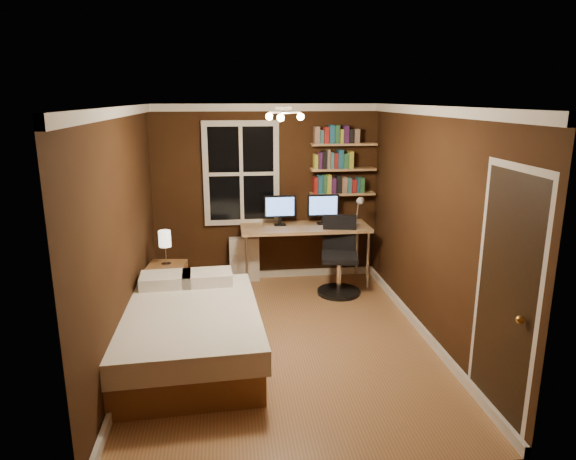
{
  "coord_description": "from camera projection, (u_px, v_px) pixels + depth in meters",
  "views": [
    {
      "loc": [
        -0.57,
        -5.1,
        2.58
      ],
      "look_at": [
        0.11,
        0.45,
        1.14
      ],
      "focal_mm": 32.0,
      "sensor_mm": 36.0,
      "label": 1
    }
  ],
  "objects": [
    {
      "name": "monitor_left",
      "position": [
        280.0,
        210.0,
        7.13
      ],
      "size": [
        0.44,
        0.12,
        0.42
      ],
      "primitive_type": null,
      "color": "black",
      "rests_on": "desk"
    },
    {
      "name": "bookshelf_upper",
      "position": [
        344.0,
        144.0,
        7.15
      ],
      "size": [
        0.92,
        0.22,
        0.03
      ],
      "primitive_type": "cube",
      "color": "tan",
      "rests_on": "wall_back"
    },
    {
      "name": "bookshelf_lower",
      "position": [
        342.0,
        194.0,
        7.33
      ],
      "size": [
        0.92,
        0.22,
        0.03
      ],
      "primitive_type": "cube",
      "color": "tan",
      "rests_on": "wall_back"
    },
    {
      "name": "bedside_lamp",
      "position": [
        165.0,
        248.0,
        6.34
      ],
      "size": [
        0.15,
        0.15,
        0.44
      ],
      "primitive_type": null,
      "color": "white",
      "rests_on": "nightstand"
    },
    {
      "name": "floor",
      "position": [
        283.0,
        341.0,
        5.61
      ],
      "size": [
        4.2,
        4.2,
        0.0
      ],
      "primitive_type": "plane",
      "color": "brown",
      "rests_on": "ground"
    },
    {
      "name": "bookshelf_middle",
      "position": [
        343.0,
        169.0,
        7.24
      ],
      "size": [
        0.92,
        0.22,
        0.03
      ],
      "primitive_type": "cube",
      "color": "tan",
      "rests_on": "wall_back"
    },
    {
      "name": "window",
      "position": [
        241.0,
        174.0,
        7.17
      ],
      "size": [
        1.06,
        0.06,
        1.46
      ],
      "primitive_type": "cube",
      "color": "silver",
      "rests_on": "wall_back"
    },
    {
      "name": "radiator",
      "position": [
        244.0,
        259.0,
        7.4
      ],
      "size": [
        0.43,
        0.15,
        0.64
      ],
      "primitive_type": "cube",
      "color": "silver",
      "rests_on": "ground"
    },
    {
      "name": "office_chair",
      "position": [
        339.0,
        264.0,
        6.91
      ],
      "size": [
        0.58,
        0.58,
        1.05
      ],
      "rotation": [
        0.0,
        0.0,
        -0.18
      ],
      "color": "black",
      "rests_on": "ground"
    },
    {
      "name": "desk",
      "position": [
        305.0,
        230.0,
        7.15
      ],
      "size": [
        1.78,
        0.67,
        0.85
      ],
      "color": "tan",
      "rests_on": "ground"
    },
    {
      "name": "bed",
      "position": [
        187.0,
        332.0,
        5.16
      ],
      "size": [
        1.53,
        2.05,
        0.67
      ],
      "rotation": [
        0.0,
        0.0,
        0.05
      ],
      "color": "brown",
      "rests_on": "ground"
    },
    {
      "name": "monitor_right",
      "position": [
        323.0,
        209.0,
        7.2
      ],
      "size": [
        0.44,
        0.12,
        0.42
      ],
      "primitive_type": null,
      "color": "black",
      "rests_on": "desk"
    },
    {
      "name": "nightstand",
      "position": [
        168.0,
        286.0,
        6.47
      ],
      "size": [
        0.5,
        0.5,
        0.56
      ],
      "primitive_type": "cube",
      "rotation": [
        0.0,
        0.0,
        -0.11
      ],
      "color": "brown",
      "rests_on": "ground"
    },
    {
      "name": "books_row_lower",
      "position": [
        342.0,
        185.0,
        7.3
      ],
      "size": [
        0.66,
        0.16,
        0.23
      ],
      "primitive_type": null,
      "color": "maroon",
      "rests_on": "bookshelf_lower"
    },
    {
      "name": "desk_lamp",
      "position": [
        359.0,
        210.0,
        7.09
      ],
      "size": [
        0.14,
        0.32,
        0.44
      ],
      "primitive_type": null,
      "color": "silver",
      "rests_on": "desk"
    },
    {
      "name": "wall_right",
      "position": [
        431.0,
        226.0,
        5.49
      ],
      "size": [
        0.04,
        4.2,
        2.5
      ],
      "primitive_type": "cube",
      "color": "black",
      "rests_on": "ground"
    },
    {
      "name": "wall_back",
      "position": [
        266.0,
        194.0,
        7.32
      ],
      "size": [
        3.2,
        0.04,
        2.5
      ],
      "primitive_type": "cube",
      "color": "black",
      "rests_on": "ground"
    },
    {
      "name": "books_row_upper",
      "position": [
        344.0,
        135.0,
        7.12
      ],
      "size": [
        0.54,
        0.16,
        0.23
      ],
      "primitive_type": null,
      "color": "#29613B",
      "rests_on": "bookshelf_upper"
    },
    {
      "name": "door",
      "position": [
        504.0,
        301.0,
        4.05
      ],
      "size": [
        0.03,
        0.82,
        2.05
      ],
      "primitive_type": null,
      "color": "black",
      "rests_on": "ground"
    },
    {
      "name": "wall_left",
      "position": [
        123.0,
        235.0,
        5.11
      ],
      "size": [
        0.04,
        4.2,
        2.5
      ],
      "primitive_type": "cube",
      "color": "black",
      "rests_on": "ground"
    },
    {
      "name": "ceiling",
      "position": [
        282.0,
        106.0,
        4.99
      ],
      "size": [
        3.2,
        4.2,
        0.02
      ],
      "primitive_type": "cube",
      "color": "white",
      "rests_on": "wall_back"
    },
    {
      "name": "books_row_middle",
      "position": [
        343.0,
        160.0,
        7.21
      ],
      "size": [
        0.54,
        0.16,
        0.23
      ],
      "primitive_type": null,
      "color": "#1B597C",
      "rests_on": "bookshelf_middle"
    },
    {
      "name": "door_knob",
      "position": [
        520.0,
        320.0,
        3.77
      ],
      "size": [
        0.06,
        0.06,
        0.06
      ],
      "primitive_type": "sphere",
      "color": "gold",
      "rests_on": "door"
    },
    {
      "name": "ceiling_fixture",
      "position": [
        283.0,
        117.0,
        4.91
      ],
      "size": [
        0.44,
        0.44,
        0.18
      ],
      "primitive_type": null,
      "color": "beige",
      "rests_on": "ceiling"
    }
  ]
}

